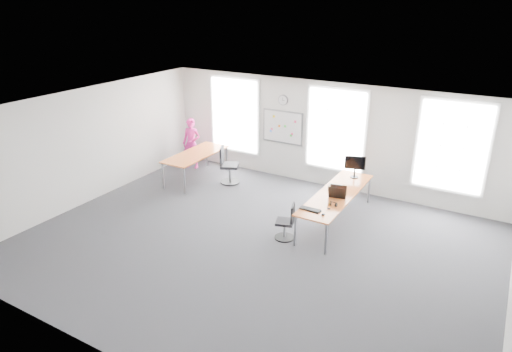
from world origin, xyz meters
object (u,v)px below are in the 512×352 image
Objects in this scene: chair_left at (228,167)px; keyboard at (310,210)px; desk_right at (336,195)px; desk_left at (196,156)px; person at (192,143)px; monitor at (355,165)px; headphones at (333,204)px; chair_right at (287,224)px.

keyboard is (3.47, -1.97, 0.30)m from chair_left.
desk_right is 4.63m from desk_left.
person is at bearing 48.64° from chair_left.
headphones is at bearing -102.51° from monitor.
desk_right is 5.38× the size of monitor.
chair_left is 4.00m from keyboard.
keyboard is (4.42, -1.71, 0.03)m from desk_left.
desk_left is 4.37m from chair_right.
chair_right is 1.77× the size of keyboard.
monitor is at bearing -109.15° from chair_left.
monitor is at bearing 88.69° from desk_right.
chair_right is at bearing -41.63° from person.
chair_left is 0.68× the size of person.
chair_right is 5.38m from person.
chair_left is (0.94, 0.26, -0.27)m from desk_left.
person reaches higher than chair_left.
chair_right is at bearing -157.22° from keyboard.
desk_right is 17.59× the size of headphones.
desk_left is (-4.60, 0.56, 0.03)m from desk_right.
chair_left is 4.13m from headphones.
desk_left reaches higher than keyboard.
person is (-1.68, 0.50, 0.32)m from chair_left.
person is (-4.67, 2.62, 0.43)m from chair_right.
person is at bearing 159.30° from keyboard.
monitor reaches higher than chair_right.
chair_left is 6.09× the size of headphones.
headphones is (4.77, -1.26, 0.07)m from desk_left.
monitor is (3.68, 0.36, 0.64)m from chair_left.
chair_left is at bearing 15.36° from desk_left.
desk_right is 2.89× the size of chair_left.
desk_left is 3.82× the size of monitor.
person is 3.32× the size of keyboard.
chair_right reaches higher than desk_right.
headphones is (5.51, -2.02, 0.02)m from person.
chair_right is at bearing -137.99° from headphones.
chair_left is 2.27× the size of keyboard.
desk_right is at bearing -26.18° from person.
chair_left is (-2.99, 2.12, 0.11)m from chair_right.
person is at bearing 166.13° from desk_right.
desk_left reaches higher than desk_right.
headphones is at bearing -136.42° from chair_left.
headphones is at bearing 56.44° from keyboard.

